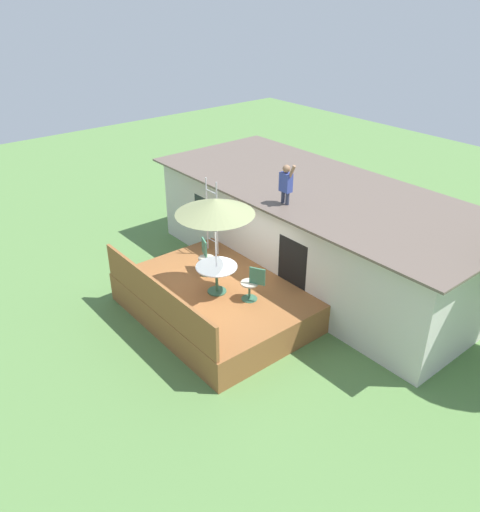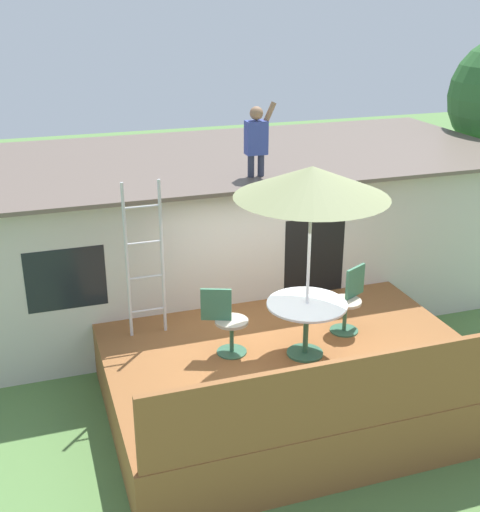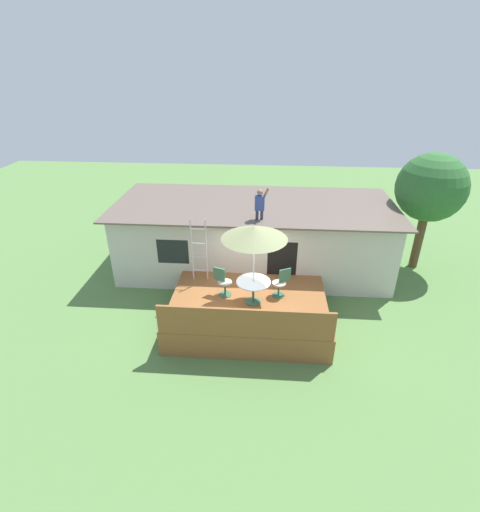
% 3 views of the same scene
% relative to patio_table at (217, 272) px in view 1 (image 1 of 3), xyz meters
% --- Properties ---
extents(ground_plane, '(40.00, 40.00, 0.00)m').
position_rel_patio_table_xyz_m(ground_plane, '(-0.15, 0.15, -1.39)').
color(ground_plane, '#567F42').
extents(house, '(10.50, 4.50, 2.66)m').
position_rel_patio_table_xyz_m(house, '(-0.15, 3.75, -0.05)').
color(house, beige).
rests_on(house, ground).
extents(deck, '(4.85, 3.71, 0.80)m').
position_rel_patio_table_xyz_m(deck, '(-0.15, 0.15, -0.99)').
color(deck, brown).
rests_on(deck, ground).
extents(deck_railing, '(4.75, 0.08, 0.90)m').
position_rel_patio_table_xyz_m(deck_railing, '(-0.15, -1.66, -0.14)').
color(deck_railing, brown).
rests_on(deck_railing, deck).
extents(patio_table, '(1.04, 1.04, 0.74)m').
position_rel_patio_table_xyz_m(patio_table, '(0.00, 0.00, 0.00)').
color(patio_table, '#33664C').
rests_on(patio_table, deck).
extents(patio_umbrella, '(1.90, 1.90, 2.54)m').
position_rel_patio_table_xyz_m(patio_umbrella, '(0.00, 0.00, 1.76)').
color(patio_umbrella, silver).
rests_on(patio_umbrella, deck).
extents(step_ladder, '(0.52, 0.04, 2.20)m').
position_rel_patio_table_xyz_m(step_ladder, '(-1.84, 1.24, 0.51)').
color(step_ladder, silver).
rests_on(step_ladder, deck).
extents(person_figure, '(0.47, 0.20, 1.11)m').
position_rel_patio_table_xyz_m(person_figure, '(0.09, 2.20, 1.88)').
color(person_figure, '#33384C').
rests_on(person_figure, house).
extents(patio_chair_left, '(0.60, 0.44, 0.92)m').
position_rel_patio_table_xyz_m(patio_chair_left, '(-0.97, 0.37, -0.13)').
color(patio_chair_left, '#33664C').
rests_on(patio_chair_left, deck).
extents(patio_chair_right, '(0.58, 0.44, 0.92)m').
position_rel_patio_table_xyz_m(patio_chair_right, '(0.85, 0.45, -0.13)').
color(patio_chair_right, '#33664C').
rests_on(patio_chair_right, deck).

